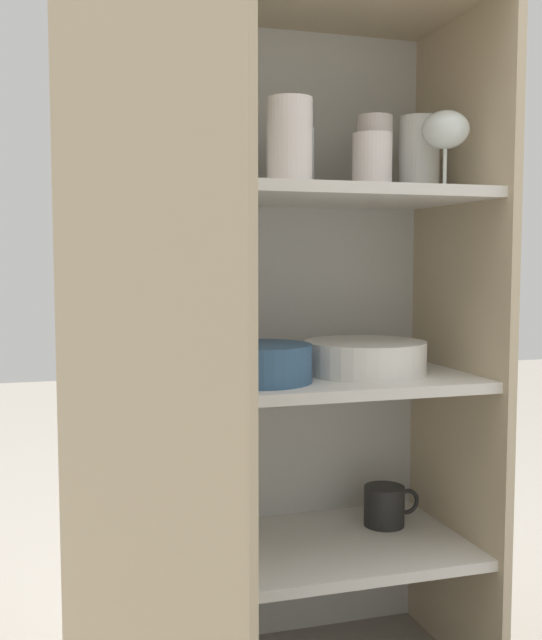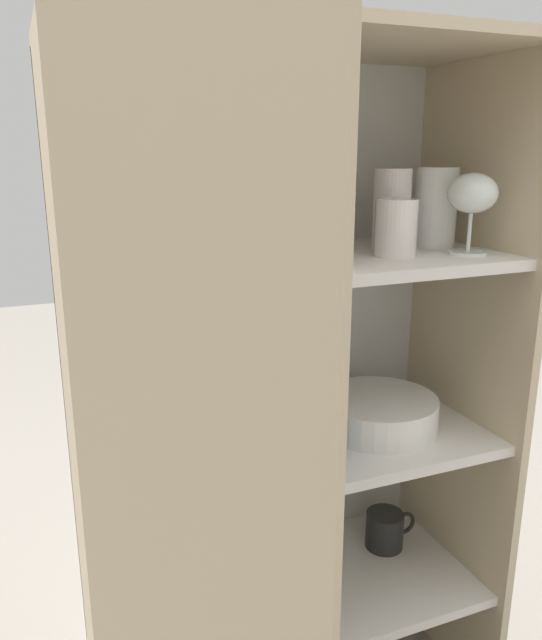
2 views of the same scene
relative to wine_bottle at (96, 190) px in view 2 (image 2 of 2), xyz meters
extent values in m
cube|color=silver|center=(0.32, 0.14, -0.42)|extent=(0.78, 0.02, 1.28)
cube|color=#CCB793|center=(-0.06, -0.05, -0.42)|extent=(0.02, 0.39, 1.28)
cube|color=#CCB793|center=(0.70, -0.05, -0.42)|extent=(0.02, 0.39, 1.28)
cube|color=#CCB793|center=(0.32, -0.05, 0.23)|extent=(0.78, 0.39, 0.02)
cube|color=silver|center=(0.32, -0.05, -0.81)|extent=(0.74, 0.35, 0.02)
cube|color=silver|center=(0.32, -0.05, -0.48)|extent=(0.74, 0.35, 0.02)
cube|color=silver|center=(0.32, -0.05, -0.13)|extent=(0.74, 0.35, 0.02)
cube|color=tan|center=(0.03, -0.40, -0.42)|extent=(0.22, 0.34, 1.28)
cylinder|color=white|center=(0.11, 0.03, -0.06)|extent=(0.08, 0.08, 0.11)
cylinder|color=white|center=(0.14, -0.05, -0.06)|extent=(0.06, 0.06, 0.11)
cylinder|color=silver|center=(0.31, -0.16, -0.05)|extent=(0.08, 0.08, 0.14)
cylinder|color=white|center=(0.36, -0.01, -0.06)|extent=(0.08, 0.08, 0.12)
cylinder|color=silver|center=(0.52, -0.03, -0.04)|extent=(0.07, 0.07, 0.15)
cylinder|color=white|center=(0.20, -0.12, -0.07)|extent=(0.07, 0.07, 0.09)
cylinder|color=white|center=(0.61, -0.03, -0.04)|extent=(0.08, 0.08, 0.15)
cylinder|color=silver|center=(0.48, -0.10, -0.07)|extent=(0.07, 0.07, 0.10)
cylinder|color=white|center=(0.23, 0.03, -0.11)|extent=(0.06, 0.06, 0.01)
cylinder|color=white|center=(0.23, 0.03, -0.08)|extent=(0.01, 0.01, 0.07)
ellipsoid|color=white|center=(0.23, 0.03, -0.01)|extent=(0.08, 0.08, 0.07)
cylinder|color=white|center=(0.61, -0.14, -0.11)|extent=(0.07, 0.07, 0.01)
cylinder|color=white|center=(0.61, -0.14, -0.08)|extent=(0.01, 0.01, 0.07)
ellipsoid|color=white|center=(0.61, -0.14, -0.01)|extent=(0.09, 0.09, 0.07)
cylinder|color=white|center=(0.08, -0.16, -0.11)|extent=(0.07, 0.07, 0.01)
cylinder|color=white|center=(0.08, -0.16, -0.07)|extent=(0.01, 0.01, 0.07)
ellipsoid|color=white|center=(0.08, -0.16, -0.01)|extent=(0.08, 0.08, 0.06)
cylinder|color=#4C2D19|center=(0.00, 0.00, -0.02)|extent=(0.07, 0.07, 0.19)
cone|color=#4C2D19|center=(0.00, 0.00, 0.09)|extent=(0.07, 0.07, 0.04)
cylinder|color=#4C2D19|center=(0.00, 0.00, 0.13)|extent=(0.02, 0.02, 0.04)
cylinder|color=white|center=(0.50, -0.05, -0.46)|extent=(0.23, 0.23, 0.01)
cylinder|color=white|center=(0.50, -0.05, -0.45)|extent=(0.23, 0.23, 0.01)
cylinder|color=white|center=(0.50, -0.05, -0.44)|extent=(0.23, 0.23, 0.01)
cylinder|color=white|center=(0.50, -0.05, -0.43)|extent=(0.23, 0.23, 0.01)
cylinder|color=white|center=(0.50, -0.05, -0.43)|extent=(0.23, 0.23, 0.01)
cylinder|color=white|center=(0.50, -0.05, -0.42)|extent=(0.23, 0.23, 0.01)
cylinder|color=white|center=(0.50, -0.05, -0.41)|extent=(0.23, 0.23, 0.01)
cylinder|color=#33567A|center=(0.27, -0.09, -0.43)|extent=(0.19, 0.19, 0.07)
torus|color=#33567A|center=(0.27, -0.09, -0.40)|extent=(0.19, 0.19, 0.01)
cylinder|color=brown|center=(0.04, 0.04, -0.44)|extent=(0.14, 0.14, 0.06)
torus|color=brown|center=(0.04, 0.04, -0.41)|extent=(0.14, 0.14, 0.01)
cylinder|color=black|center=(0.10, 0.03, -0.75)|extent=(0.10, 0.10, 0.10)
torus|color=black|center=(0.16, 0.03, -0.74)|extent=(0.06, 0.01, 0.06)
cylinder|color=black|center=(0.57, 0.01, -0.75)|extent=(0.08, 0.08, 0.08)
torus|color=black|center=(0.62, 0.01, -0.75)|extent=(0.05, 0.01, 0.05)
cylinder|color=beige|center=(0.23, 0.00, -0.77)|extent=(0.09, 0.09, 0.05)
cylinder|color=tan|center=(0.23, 0.00, -0.74)|extent=(0.07, 0.07, 0.01)
camera|label=1|loc=(-0.08, -1.37, -0.25)|focal=42.00mm
camera|label=2|loc=(-0.12, -1.02, 0.06)|focal=35.00mm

